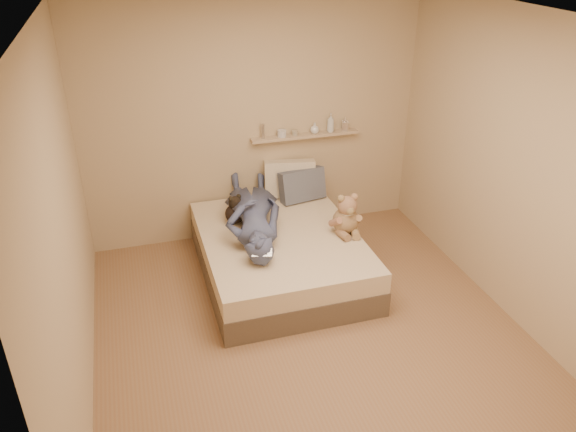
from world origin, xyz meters
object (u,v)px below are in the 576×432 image
object	(u,v)px
pillow_cream	(290,179)
wall_shelf	(305,136)
game_console	(262,253)
pillow_grey	(302,185)
dark_plush	(235,211)
teddy_bear	(346,217)
bed	(280,255)
person	(253,213)

from	to	relation	value
pillow_cream	wall_shelf	world-z (taller)	wall_shelf
game_console	pillow_grey	size ratio (longest dim) A/B	0.38
pillow_grey	game_console	bearing A→B (deg)	-122.12
pillow_cream	game_console	bearing A→B (deg)	-116.07
dark_plush	pillow_cream	bearing A→B (deg)	32.83
pillow_cream	teddy_bear	bearing A→B (deg)	-74.00
game_console	teddy_bear	xyz separation A→B (m)	(0.94, 0.37, 0.02)
pillow_cream	bed	bearing A→B (deg)	-112.96
person	wall_shelf	distance (m)	1.15
dark_plush	pillow_grey	xyz separation A→B (m)	(0.81, 0.32, 0.04)
teddy_bear	wall_shelf	bearing A→B (deg)	94.40
wall_shelf	dark_plush	bearing A→B (deg)	-149.40
teddy_bear	pillow_cream	bearing A→B (deg)	106.00
game_console	pillow_cream	world-z (taller)	pillow_cream
bed	game_console	bearing A→B (deg)	-120.73
pillow_cream	pillow_grey	size ratio (longest dim) A/B	1.10
teddy_bear	dark_plush	xyz separation A→B (m)	(-0.99, 0.51, -0.04)
bed	pillow_cream	distance (m)	1.00
game_console	dark_plush	bearing A→B (deg)	93.35
person	pillow_grey	bearing A→B (deg)	-134.85
wall_shelf	game_console	bearing A→B (deg)	-121.01
pillow_cream	person	world-z (taller)	pillow_cream
bed	pillow_cream	world-z (taller)	pillow_cream
dark_plush	person	xyz separation A→B (m)	(0.14, -0.18, 0.05)
teddy_bear	pillow_grey	size ratio (longest dim) A/B	0.85
bed	dark_plush	bearing A→B (deg)	134.14
dark_plush	wall_shelf	size ratio (longest dim) A/B	0.26
teddy_bear	pillow_cream	distance (m)	1.01
bed	game_console	distance (m)	0.71
pillow_cream	wall_shelf	bearing A→B (deg)	21.72
bed	game_console	world-z (taller)	game_console
teddy_bear	pillow_grey	world-z (taller)	teddy_bear
dark_plush	wall_shelf	xyz separation A→B (m)	(0.91, 0.54, 0.52)
dark_plush	wall_shelf	world-z (taller)	wall_shelf
bed	dark_plush	world-z (taller)	dark_plush
pillow_cream	pillow_grey	distance (m)	0.17
person	wall_shelf	world-z (taller)	wall_shelf
teddy_bear	wall_shelf	distance (m)	1.16
dark_plush	person	size ratio (longest dim) A/B	0.20
bed	pillow_cream	bearing A→B (deg)	67.04
game_console	wall_shelf	size ratio (longest dim) A/B	0.16
bed	wall_shelf	bearing A→B (deg)	58.82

